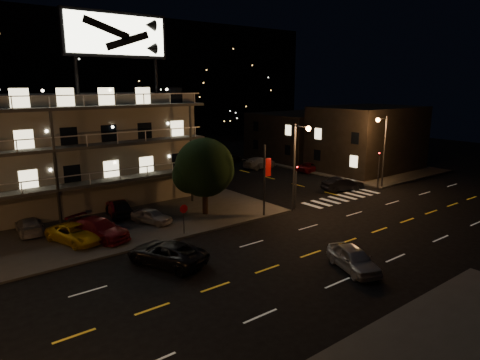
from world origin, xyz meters
TOP-DOWN VIEW (x-y plane):
  - ground at (0.00, 0.00)m, footprint 140.00×140.00m
  - curb_ne at (30.00, 20.00)m, footprint 16.00×24.00m
  - motel at (-9.94, 23.88)m, footprint 28.00×13.80m
  - side_bldg_front at (29.99, 16.00)m, footprint 14.06×10.00m
  - side_bldg_back at (29.99, 28.00)m, footprint 14.06×12.00m
  - streetlight_nc at (8.50, 7.94)m, footprint 0.44×1.92m
  - streetlight_ne at (22.14, 8.30)m, footprint 1.92×0.44m
  - signal_nw at (9.00, 8.50)m, footprint 0.20×0.27m
  - signal_ne at (22.00, 8.50)m, footprint 0.27×0.20m
  - banner_north at (5.09, 8.40)m, footprint 0.83×0.16m
  - stop_sign at (-3.00, 8.57)m, footprint 0.91×0.11m
  - tree at (1.13, 11.97)m, footprint 5.39×5.19m
  - lot_car_2 at (-10.22, 11.91)m, footprint 3.55×5.19m
  - lot_car_3 at (-8.59, 11.55)m, footprint 3.95×5.69m
  - lot_car_4 at (-3.82, 12.48)m, footprint 2.83×3.88m
  - lot_car_7 at (-12.42, 16.00)m, footprint 2.02×4.34m
  - lot_car_8 at (-5.15, 15.98)m, footprint 2.42×4.58m
  - lot_car_9 at (-5.16, 16.52)m, footprint 2.11×4.24m
  - side_car_0 at (17.96, 10.16)m, footprint 4.86×2.91m
  - side_car_1 at (22.86, 19.59)m, footprint 4.54×2.40m
  - side_car_2 at (19.15, 25.58)m, footprint 5.48×2.72m
  - side_car_3 at (18.94, 31.35)m, footprint 3.94×2.57m
  - road_car_east at (2.22, -3.38)m, footprint 3.17×4.71m
  - road_car_west at (-6.67, 4.60)m, footprint 4.42×6.03m

SIDE VIEW (x-z plane):
  - ground at x=0.00m, z-range 0.00..0.00m
  - curb_ne at x=30.00m, z-range 0.00..0.15m
  - side_car_1 at x=22.86m, z-range 0.00..1.22m
  - side_car_3 at x=18.94m, z-range 0.00..1.25m
  - road_car_east at x=2.22m, z-range 0.00..1.49m
  - side_car_0 at x=17.96m, z-range 0.00..1.51m
  - road_car_west at x=-6.67m, z-range 0.00..1.52m
  - lot_car_7 at x=-12.42m, z-range 0.15..1.38m
  - lot_car_4 at x=-3.82m, z-range 0.15..1.38m
  - side_car_2 at x=19.15m, z-range 0.00..1.53m
  - lot_car_2 at x=-10.22m, z-range 0.15..1.47m
  - lot_car_9 at x=-5.16m, z-range 0.15..1.48m
  - lot_car_8 at x=-5.15m, z-range 0.15..1.63m
  - lot_car_3 at x=-8.59m, z-range 0.15..1.68m
  - stop_sign at x=-3.00m, z-range 0.41..3.01m
  - signal_nw at x=9.00m, z-range 0.27..4.87m
  - signal_ne at x=22.00m, z-range 0.27..4.87m
  - banner_north at x=5.09m, z-range 0.23..6.63m
  - side_bldg_back at x=29.99m, z-range 0.00..7.00m
  - tree at x=1.13m, z-range 0.79..7.58m
  - side_bldg_front at x=29.99m, z-range 0.00..8.50m
  - streetlight_nc at x=8.50m, z-range 0.96..8.96m
  - streetlight_ne at x=22.14m, z-range 0.96..8.96m
  - motel at x=-9.94m, z-range -3.71..14.39m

